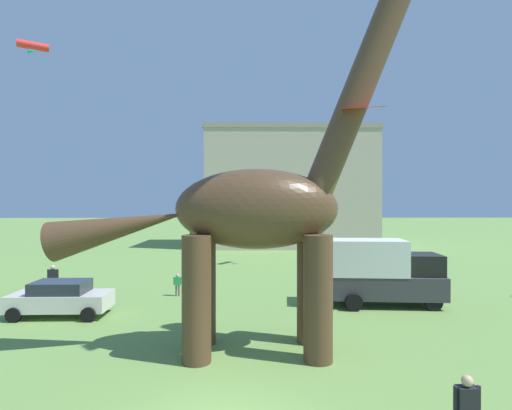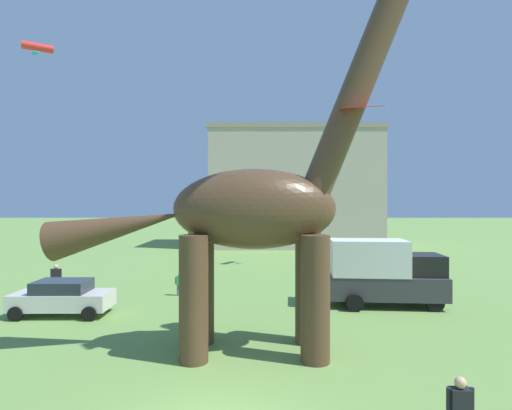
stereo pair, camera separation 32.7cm
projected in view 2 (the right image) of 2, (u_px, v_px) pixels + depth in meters
dinosaur_sculpture at (254, 209)px, 13.67m from camera, size 12.71×2.69×13.28m
parked_sedan_left at (65, 297)px, 18.13m from camera, size 4.22×2.01×1.55m
parked_box_truck at (384, 272)px, 19.71m from camera, size 5.75×2.55×3.20m
person_watching_child at (181, 282)px, 21.88m from camera, size 0.45×0.20×1.20m
person_vendor_side at (462, 407)px, 8.20m from camera, size 0.56×0.25×1.51m
person_far_spectator at (58, 276)px, 22.26m from camera, size 0.61×0.27×1.63m
kite_mid_left at (40, 49)px, 27.82m from camera, size 1.91×1.99×0.56m
kite_far_right at (285, 180)px, 31.96m from camera, size 1.78×1.71×0.50m
kite_near_low at (363, 107)px, 13.21m from camera, size 1.64×1.40×0.23m
background_building_block at (295, 188)px, 46.93m from camera, size 18.97×9.62×13.27m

